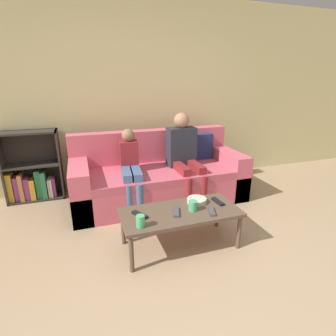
% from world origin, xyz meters
% --- Properties ---
extents(ground_plane, '(22.00, 22.00, 0.00)m').
position_xyz_m(ground_plane, '(0.00, 0.00, 0.00)').
color(ground_plane, tan).
extents(wall_back, '(12.00, 0.06, 2.60)m').
position_xyz_m(wall_back, '(0.00, 2.48, 1.30)').
color(wall_back, beige).
rests_on(wall_back, ground_plane).
extents(couch, '(2.18, 0.92, 0.87)m').
position_xyz_m(couch, '(0.10, 1.81, 0.29)').
color(couch, '#DB5B70').
rests_on(couch, ground_plane).
extents(bookshelf, '(0.69, 0.28, 0.91)m').
position_xyz_m(bookshelf, '(-1.47, 2.32, 0.34)').
color(bookshelf, '#332D28').
rests_on(bookshelf, ground_plane).
extents(coffee_table, '(1.10, 0.50, 0.37)m').
position_xyz_m(coffee_table, '(-0.02, 0.71, 0.34)').
color(coffee_table, brown).
rests_on(coffee_table, ground_plane).
extents(person_adult, '(0.37, 0.64, 1.13)m').
position_xyz_m(person_adult, '(0.41, 1.71, 0.65)').
color(person_adult, maroon).
rests_on(person_adult, ground_plane).
extents(person_child, '(0.27, 0.65, 0.96)m').
position_xyz_m(person_child, '(-0.29, 1.66, 0.54)').
color(person_child, '#476693').
rests_on(person_child, ground_plane).
extents(cup_near, '(0.08, 0.08, 0.09)m').
position_xyz_m(cup_near, '(0.09, 0.68, 0.42)').
color(cup_near, '#4CB77A').
rests_on(cup_near, coffee_table).
extents(cup_far, '(0.07, 0.07, 0.10)m').
position_xyz_m(cup_far, '(-0.43, 0.56, 0.42)').
color(cup_far, '#4CB77A').
rests_on(cup_far, coffee_table).
extents(tv_remote_0, '(0.12, 0.17, 0.02)m').
position_xyz_m(tv_remote_0, '(-0.40, 0.74, 0.38)').
color(tv_remote_0, black).
rests_on(tv_remote_0, coffee_table).
extents(tv_remote_1, '(0.10, 0.18, 0.02)m').
position_xyz_m(tv_remote_1, '(-0.07, 0.68, 0.38)').
color(tv_remote_1, '#47474C').
rests_on(tv_remote_1, coffee_table).
extents(tv_remote_2, '(0.06, 0.17, 0.02)m').
position_xyz_m(tv_remote_2, '(0.39, 0.75, 0.38)').
color(tv_remote_2, black).
rests_on(tv_remote_2, coffee_table).
extents(tv_remote_3, '(0.10, 0.18, 0.02)m').
position_xyz_m(tv_remote_3, '(0.24, 0.60, 0.38)').
color(tv_remote_3, '#47474C').
rests_on(tv_remote_3, coffee_table).
extents(snack_bowl, '(0.19, 0.19, 0.05)m').
position_xyz_m(snack_bowl, '(0.19, 0.82, 0.40)').
color(snack_bowl, beige).
rests_on(snack_bowl, coffee_table).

